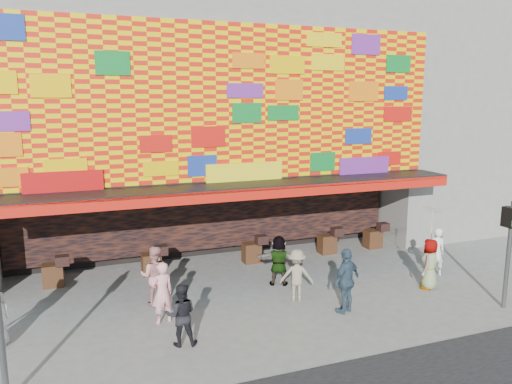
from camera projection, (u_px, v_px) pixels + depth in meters
ground at (276, 320)px, 13.04m from camera, size 90.00×90.00×0.00m
shop_building at (196, 110)px, 19.60m from camera, size 15.20×9.40×10.00m
neighbor_right at (463, 92)px, 23.79m from camera, size 11.00×8.00×12.00m
signal_right at (510, 243)px, 13.46m from camera, size 0.22×0.20×3.00m
ped_b at (162, 293)px, 12.74m from camera, size 0.66×0.51×1.62m
ped_c at (181, 315)px, 11.59m from camera, size 0.83×0.71×1.49m
ped_d at (297, 275)px, 14.17m from camera, size 1.11×0.91×1.50m
ped_e at (346, 281)px, 13.35m from camera, size 1.13×0.84×1.79m
ped_f at (279, 260)px, 15.37m from camera, size 1.51×1.02×1.56m
ped_g at (430, 264)px, 15.05m from camera, size 0.90×0.84×1.55m
ped_h at (436, 252)px, 16.19m from camera, size 0.66×0.53×1.59m
ped_i at (155, 276)px, 13.87m from camera, size 0.99×0.87×1.69m
parasol at (433, 220)px, 14.80m from camera, size 1.22×1.23×1.82m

